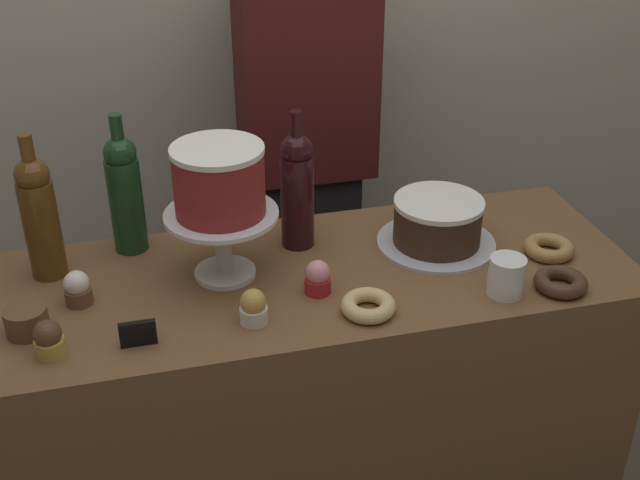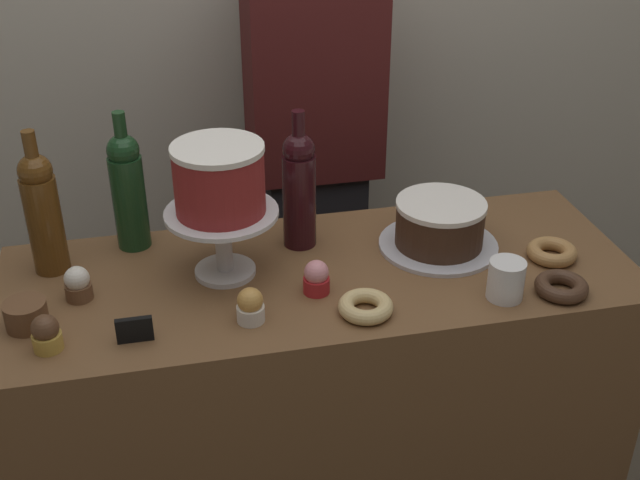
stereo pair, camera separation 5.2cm
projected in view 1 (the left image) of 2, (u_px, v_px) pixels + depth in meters
The scene contains 19 objects.
display_counter at pixel (320, 424), 1.99m from camera, with size 1.39×0.53×0.88m.
cake_stand_pedestal at pixel (222, 233), 1.71m from camera, with size 0.24×0.24×0.15m.
white_layer_cake at pixel (219, 180), 1.65m from camera, with size 0.19×0.19×0.15m.
silver_serving_platter at pixel (436, 243), 1.87m from camera, with size 0.27×0.27×0.01m.
chocolate_round_cake at pixel (438, 221), 1.84m from camera, with size 0.20×0.20×0.11m.
wine_bottle_green at pixel (125, 192), 1.79m from camera, with size 0.08×0.08×0.33m.
wine_bottle_amber at pixel (40, 215), 1.70m from camera, with size 0.08×0.08×0.33m.
wine_bottle_dark_red at pixel (297, 188), 1.81m from camera, with size 0.08×0.08×0.33m.
cupcake_strawberry at pixel (318, 278), 1.69m from camera, with size 0.06×0.06×0.07m.
cupcake_caramel at pixel (253, 307), 1.59m from camera, with size 0.06×0.06×0.07m.
cupcake_vanilla at pixel (77, 289), 1.65m from camera, with size 0.06×0.06×0.07m.
cupcake_chocolate at pixel (49, 339), 1.50m from camera, with size 0.06×0.06×0.07m.
donut_maple at pixel (549, 248), 1.83m from camera, with size 0.11×0.11×0.03m.
donut_glazed at pixel (368, 306), 1.63m from camera, with size 0.11×0.11×0.03m.
donut_chocolate at pixel (561, 282), 1.71m from camera, with size 0.11×0.11×0.03m.
cookie_stack at pixel (27, 320), 1.57m from camera, with size 0.08×0.08×0.05m.
price_sign_chalkboard at pixel (138, 334), 1.53m from camera, with size 0.07×0.01×0.05m.
coffee_cup_ceramic at pixel (506, 276), 1.68m from camera, with size 0.08×0.08×0.08m.
barista_figure at pixel (307, 172), 2.32m from camera, with size 0.36×0.22×1.60m.
Camera 1 is at (-0.37, -1.46, 1.82)m, focal length 45.45 mm.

